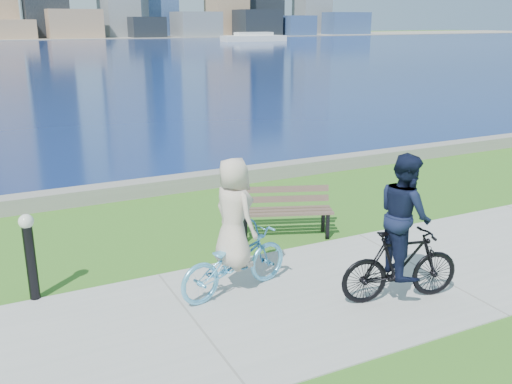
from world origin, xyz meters
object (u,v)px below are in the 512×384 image
cyclist_man (402,241)px  bollard_lamp (30,252)px  park_bench (285,207)px  cyclist_woman (234,244)px

cyclist_man → bollard_lamp: bearing=76.3°
cyclist_man → park_bench: bearing=16.7°
park_bench → cyclist_man: (0.20, -3.10, 0.39)m
cyclist_woman → park_bench: bearing=-58.6°
bollard_lamp → cyclist_woman: bearing=-22.2°
park_bench → cyclist_woman: 2.60m
park_bench → cyclist_woman: (-1.87, -1.79, 0.23)m
park_bench → bollard_lamp: bearing=-150.8°
park_bench → cyclist_man: size_ratio=0.85×
cyclist_man → cyclist_woman: bearing=70.7°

